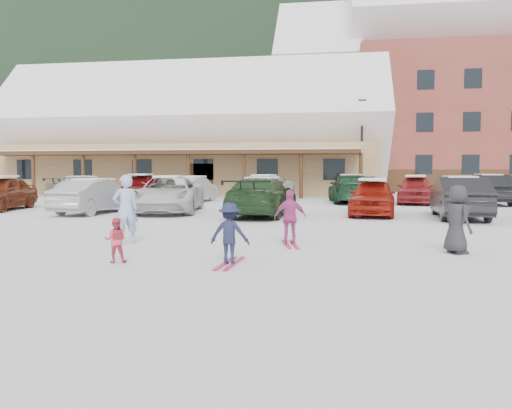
% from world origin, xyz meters
% --- Properties ---
extents(ground, '(160.00, 160.00, 0.00)m').
position_xyz_m(ground, '(0.00, 0.00, 0.00)').
color(ground, silver).
rests_on(ground, ground).
extents(forested_hillside, '(300.00, 70.00, 38.00)m').
position_xyz_m(forested_hillside, '(0.00, 85.00, 19.00)').
color(forested_hillside, black).
rests_on(forested_hillside, ground).
extents(day_lodge, '(29.12, 12.50, 10.38)m').
position_xyz_m(day_lodge, '(-9.00, 27.96, 3.94)').
color(day_lodge, tan).
rests_on(day_lodge, ground).
extents(alpine_hotel, '(31.48, 14.01, 21.48)m').
position_xyz_m(alpine_hotel, '(14.27, 38.00, 8.63)').
color(alpine_hotel, brown).
rests_on(alpine_hotel, ground).
extents(lamp_post, '(0.50, 0.25, 6.43)m').
position_xyz_m(lamp_post, '(3.81, 24.05, 3.62)').
color(lamp_post, black).
rests_on(lamp_post, ground).
extents(conifer_0, '(4.40, 4.40, 10.20)m').
position_xyz_m(conifer_0, '(-26.00, 30.00, 5.69)').
color(conifer_0, black).
rests_on(conifer_0, ground).
extents(conifer_2, '(5.28, 5.28, 12.24)m').
position_xyz_m(conifer_2, '(-30.00, 42.00, 6.83)').
color(conifer_2, black).
rests_on(conifer_2, ground).
extents(conifer_3, '(3.96, 3.96, 9.18)m').
position_xyz_m(conifer_3, '(6.00, 44.00, 5.12)').
color(conifer_3, black).
rests_on(conifer_3, ground).
extents(adult_skier, '(0.72, 0.69, 1.67)m').
position_xyz_m(adult_skier, '(-2.88, 1.18, 0.83)').
color(adult_skier, '#9EAEDF').
rests_on(adult_skier, ground).
extents(toddler_red, '(0.50, 0.43, 0.87)m').
position_xyz_m(toddler_red, '(-2.09, -1.10, 0.43)').
color(toddler_red, '#CE4152').
rests_on(toddler_red, ground).
extents(child_navy, '(0.77, 0.47, 1.16)m').
position_xyz_m(child_navy, '(0.10, -0.93, 0.58)').
color(child_navy, '#191E39').
rests_on(child_navy, ground).
extents(skis_child_navy, '(0.28, 1.41, 0.03)m').
position_xyz_m(skis_child_navy, '(0.10, -0.93, 0.01)').
color(skis_child_navy, '#B11946').
rests_on(skis_child_navy, ground).
extents(child_magenta, '(0.82, 0.47, 1.31)m').
position_xyz_m(child_magenta, '(1.02, 1.67, 0.66)').
color(child_magenta, '#BA3A86').
rests_on(child_magenta, ground).
extents(skis_child_magenta, '(0.48, 1.41, 0.03)m').
position_xyz_m(skis_child_magenta, '(1.02, 1.67, 0.01)').
color(skis_child_magenta, '#B11946').
rests_on(skis_child_magenta, ground).
extents(bystander_dark, '(0.72, 0.84, 1.46)m').
position_xyz_m(bystander_dark, '(4.62, 1.01, 0.73)').
color(bystander_dark, '#28282B').
rests_on(bystander_dark, ground).
extents(parked_car_0, '(2.47, 4.64, 1.50)m').
position_xyz_m(parked_car_0, '(-12.53, 9.87, 0.75)').
color(parked_car_0, maroon).
rests_on(parked_car_0, ground).
extents(parked_car_1, '(1.96, 4.39, 1.40)m').
position_xyz_m(parked_car_1, '(-7.64, 8.98, 0.70)').
color(parked_car_1, '#9E9FA2').
rests_on(parked_car_1, ground).
extents(parked_car_2, '(3.33, 5.75, 1.51)m').
position_xyz_m(parked_car_2, '(-4.81, 9.92, 0.75)').
color(parked_car_2, silver).
rests_on(parked_car_2, ground).
extents(parked_car_3, '(2.46, 5.24, 1.48)m').
position_xyz_m(parked_car_3, '(-0.71, 8.88, 0.74)').
color(parked_car_3, '#203B1E').
rests_on(parked_car_3, ground).
extents(parked_car_4, '(2.16, 4.35, 1.42)m').
position_xyz_m(parked_car_4, '(3.53, 9.91, 0.71)').
color(parked_car_4, '#A41C10').
rests_on(parked_car_4, ground).
extents(parked_car_5, '(1.95, 4.73, 1.52)m').
position_xyz_m(parked_car_5, '(6.58, 9.15, 0.76)').
color(parked_car_5, black).
rests_on(parked_car_5, ground).
extents(parked_car_7, '(2.67, 5.04, 1.39)m').
position_xyz_m(parked_car_7, '(-12.55, 17.16, 0.70)').
color(parked_car_7, gray).
rests_on(parked_car_7, ground).
extents(parked_car_8, '(2.10, 4.57, 1.52)m').
position_xyz_m(parked_car_8, '(-9.13, 17.68, 0.76)').
color(parked_car_8, maroon).
rests_on(parked_car_8, ground).
extents(parked_car_9, '(2.20, 4.49, 1.42)m').
position_xyz_m(parked_car_9, '(-5.69, 16.47, 0.71)').
color(parked_car_9, '#B2B1B5').
rests_on(parked_car_9, ground).
extents(parked_car_10, '(3.26, 5.68, 1.49)m').
position_xyz_m(parked_car_10, '(-1.80, 17.17, 0.75)').
color(parked_car_10, silver).
rests_on(parked_car_10, ground).
extents(parked_car_11, '(2.54, 5.36, 1.51)m').
position_xyz_m(parked_car_11, '(2.89, 17.29, 0.76)').
color(parked_car_11, '#183D25').
rests_on(parked_car_11, ground).
extents(parked_car_12, '(2.47, 4.57, 1.48)m').
position_xyz_m(parked_car_12, '(6.24, 17.07, 0.74)').
color(parked_car_12, maroon).
rests_on(parked_car_12, ground).
extents(parked_car_13, '(1.72, 4.68, 1.53)m').
position_xyz_m(parked_car_13, '(9.87, 17.20, 0.76)').
color(parked_car_13, black).
rests_on(parked_car_13, ground).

